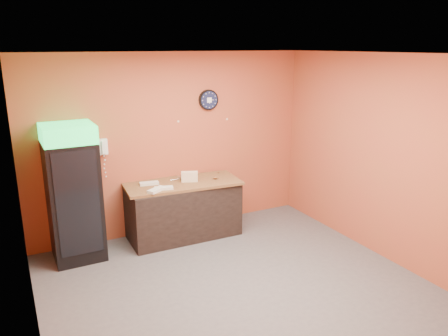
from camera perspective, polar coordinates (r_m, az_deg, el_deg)
floor at (r=5.67m, az=1.17°, el=-14.90°), size 4.50×4.50×0.00m
back_wall at (r=6.86m, az=-6.70°, el=3.14°), size 4.50×0.02×2.80m
left_wall at (r=4.54m, az=-24.73°, el=-4.93°), size 0.02×4.00×2.80m
right_wall at (r=6.44m, az=19.18°, el=1.51°), size 0.02×4.00×2.80m
ceiling at (r=4.87m, az=1.36°, el=14.70°), size 4.50×4.00×0.02m
beverage_cooler at (r=6.26m, az=-18.99°, el=-3.42°), size 0.67×0.68×1.89m
prep_counter at (r=6.81m, az=-5.32°, el=-5.54°), size 1.69×0.77×0.84m
wall_clock at (r=6.96m, az=-2.03°, el=8.88°), size 0.32×0.06×0.32m
wall_phone at (r=6.51m, az=-15.52°, el=2.69°), size 0.12×0.11×0.23m
butcher_paper at (r=6.67m, az=-5.42°, el=-2.02°), size 1.79×0.88×0.04m
sub_roll_stack at (r=6.66m, az=-4.54°, el=-1.13°), size 0.26×0.17×0.16m
wrapped_sandwich_left at (r=6.30m, az=-8.79°, el=-2.84°), size 0.31×0.25×0.04m
wrapped_sandwich_mid at (r=6.36m, az=-7.87°, el=-2.62°), size 0.29×0.17×0.04m
wrapped_sandwich_right at (r=6.61m, az=-9.75°, el=-1.99°), size 0.29×0.15×0.04m
kitchen_tool at (r=6.79m, az=-5.87°, el=-1.28°), size 0.06×0.06×0.06m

